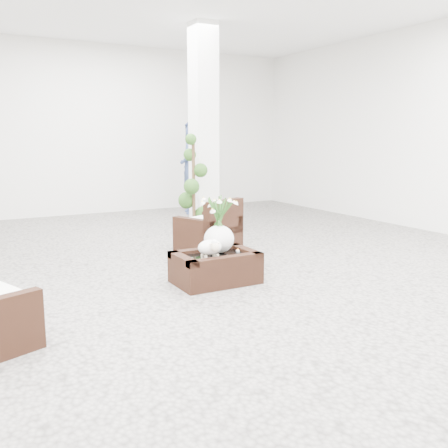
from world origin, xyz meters
TOP-DOWN VIEW (x-y plane):
  - ground at (0.00, 0.00)m, footprint 11.00×11.00m
  - column at (1.20, 2.80)m, footprint 0.40×0.40m
  - coffee_table at (-0.21, -0.28)m, footprint 0.90×0.60m
  - sheep_figurine at (-0.33, -0.38)m, footprint 0.28×0.23m
  - planter_narcissus at (-0.11, -0.18)m, footprint 0.44×0.44m
  - tealight at (0.09, -0.26)m, footprint 0.04×0.04m
  - armchair at (0.40, 1.09)m, footprint 0.92×0.90m
  - topiary at (0.75, 2.28)m, footprint 0.43×0.43m
  - shopper at (1.77, 4.54)m, footprint 0.63×0.80m

SIDE VIEW (x-z plane):
  - ground at x=0.00m, z-range 0.00..0.00m
  - coffee_table at x=-0.21m, z-range 0.00..0.31m
  - tealight at x=0.09m, z-range 0.31..0.34m
  - armchair at x=0.40m, z-range 0.00..0.77m
  - sheep_figurine at x=-0.33m, z-range 0.31..0.52m
  - planter_narcissus at x=-0.11m, z-range 0.31..1.11m
  - topiary at x=0.75m, z-range 0.00..1.62m
  - shopper at x=1.77m, z-range 0.00..1.93m
  - column at x=1.20m, z-range 0.00..3.50m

